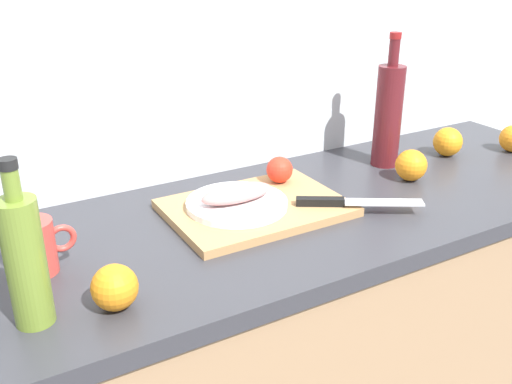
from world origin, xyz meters
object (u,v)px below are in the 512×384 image
(wine_bottle, at_px, (388,114))
(coffee_mug_0, at_px, (35,247))
(olive_oil_bottle, at_px, (25,259))
(cutting_board, at_px, (256,208))
(chef_knife, at_px, (343,202))
(orange_0, at_px, (448,142))
(white_plate, at_px, (237,204))
(fish_fillet, at_px, (237,193))

(wine_bottle, distance_m, coffee_mug_0, 0.97)
(olive_oil_bottle, xyz_separation_m, coffee_mug_0, (0.04, 0.16, -0.06))
(cutting_board, distance_m, coffee_mug_0, 0.49)
(chef_knife, relative_size, wine_bottle, 0.72)
(chef_knife, height_order, orange_0, orange_0)
(cutting_board, distance_m, chef_knife, 0.20)
(cutting_board, height_order, chef_knife, chef_knife)
(cutting_board, relative_size, white_plate, 1.74)
(coffee_mug_0, bearing_deg, white_plate, 4.26)
(cutting_board, relative_size, coffee_mug_0, 3.36)
(wine_bottle, bearing_deg, fish_fillet, -170.98)
(cutting_board, xyz_separation_m, wine_bottle, (0.47, 0.09, 0.14))
(white_plate, xyz_separation_m, olive_oil_bottle, (-0.48, -0.19, 0.09))
(white_plate, distance_m, fish_fillet, 0.03)
(white_plate, height_order, coffee_mug_0, coffee_mug_0)
(olive_oil_bottle, relative_size, wine_bottle, 0.79)
(chef_knife, bearing_deg, wine_bottle, 65.04)
(cutting_board, xyz_separation_m, orange_0, (0.68, 0.06, 0.03))
(fish_fillet, relative_size, olive_oil_bottle, 0.61)
(olive_oil_bottle, bearing_deg, cutting_board, 19.24)
(olive_oil_bottle, bearing_deg, wine_bottle, 15.43)
(cutting_board, height_order, fish_fillet, fish_fillet)
(olive_oil_bottle, relative_size, orange_0, 3.41)
(fish_fillet, xyz_separation_m, wine_bottle, (0.51, 0.08, 0.09))
(orange_0, bearing_deg, fish_fillet, -176.33)
(cutting_board, height_order, olive_oil_bottle, olive_oil_bottle)
(wine_bottle, xyz_separation_m, orange_0, (0.21, -0.04, -0.10))
(white_plate, relative_size, wine_bottle, 0.64)
(wine_bottle, bearing_deg, orange_0, -9.57)
(chef_knife, bearing_deg, coffee_mug_0, -155.76)
(cutting_board, bearing_deg, white_plate, 168.21)
(cutting_board, xyz_separation_m, olive_oil_bottle, (-0.52, -0.18, 0.11))
(white_plate, relative_size, chef_knife, 0.88)
(fish_fillet, xyz_separation_m, coffee_mug_0, (-0.44, -0.03, 0.00))
(olive_oil_bottle, height_order, coffee_mug_0, olive_oil_bottle)
(cutting_board, distance_m, fish_fillet, 0.06)
(olive_oil_bottle, bearing_deg, white_plate, 21.87)
(cutting_board, xyz_separation_m, white_plate, (-0.05, 0.01, 0.02))
(olive_oil_bottle, distance_m, wine_bottle, 1.03)
(wine_bottle, xyz_separation_m, coffee_mug_0, (-0.96, -0.11, -0.09))
(white_plate, bearing_deg, coffee_mug_0, -175.74)
(white_plate, height_order, olive_oil_bottle, olive_oil_bottle)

